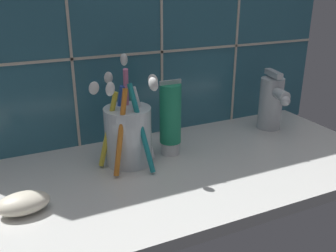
{
  "coord_description": "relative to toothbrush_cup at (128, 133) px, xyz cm",
  "views": [
    {
      "loc": [
        -29.36,
        -52.69,
        32.88
      ],
      "look_at": [
        -3.55,
        2.4,
        9.23
      ],
      "focal_mm": 40.0,
      "sensor_mm": 36.0,
      "label": 1
    }
  ],
  "objects": [
    {
      "name": "toothbrush_cup",
      "position": [
        0.0,
        0.0,
        0.0
      ],
      "size": [
        12.34,
        13.06,
        19.28
      ],
      "color": "silver",
      "rests_on": "sink_counter"
    },
    {
      "name": "sink_faucet",
      "position": [
        34.07,
        2.45,
        0.5
      ],
      "size": [
        5.09,
        9.98,
        12.98
      ],
      "rotation": [
        0.0,
        0.0,
        -1.81
      ],
      "color": "silver",
      "rests_on": "sink_counter"
    },
    {
      "name": "soap_bar",
      "position": [
        -18.94,
        -8.79,
        -4.25
      ],
      "size": [
        7.38,
        4.61,
        2.99
      ],
      "primitive_type": "ellipsoid",
      "color": "silver",
      "rests_on": "sink_counter"
    },
    {
      "name": "sink_counter",
      "position": [
        9.76,
        -5.92,
        -6.74
      ],
      "size": [
        72.62,
        34.85,
        2.0
      ],
      "primitive_type": "cube",
      "color": "silver",
      "rests_on": "ground"
    },
    {
      "name": "tile_wall_backsplash",
      "position": [
        9.76,
        11.75,
        17.86
      ],
      "size": [
        82.62,
        1.72,
        51.2
      ],
      "color": "#336B7F",
      "rests_on": "ground"
    },
    {
      "name": "toothpaste_tube",
      "position": [
        8.37,
        0.08,
        1.39
      ],
      "size": [
        4.19,
        3.99,
        14.4
      ],
      "color": "white",
      "rests_on": "sink_counter"
    }
  ]
}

